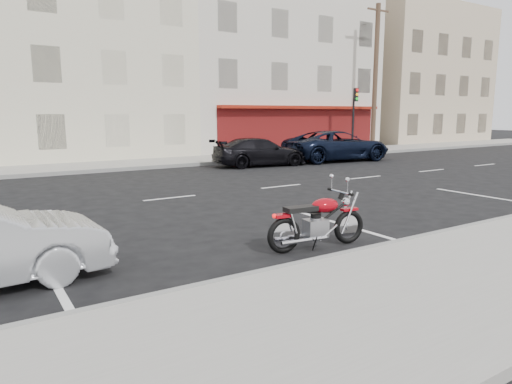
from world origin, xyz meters
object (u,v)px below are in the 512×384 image
Objects in this scene: utility_pole at (375,77)px; fire_hydrant at (333,145)px; suv_far at (337,146)px; car_far at (260,152)px; traffic_light at (354,111)px; motorcycle at (350,219)px.

utility_pole is 5.48m from fire_hydrant.
suv_far is 4.68m from car_far.
car_far is (-8.79, -2.86, -1.90)m from traffic_light.
traffic_light reaches higher than motorcycle.
motorcycle is (-12.91, -14.77, -0.06)m from fire_hydrant.
suv_far reaches higher than fire_hydrant.
utility_pole is at bearing -66.38° from car_far.
motorcycle is 0.37× the size of suv_far.
suv_far is at bearing -143.73° from traffic_light.
utility_pole reaches higher than fire_hydrant.
suv_far is (-4.11, -3.02, -1.78)m from traffic_light.
fire_hydrant is at bearing -178.36° from utility_pole.
fire_hydrant is at bearing -59.99° from car_far.
car_far is at bearing 71.01° from motorcycle.
fire_hydrant is 19.61m from motorcycle.
fire_hydrant is at bearing -32.45° from suv_far.
utility_pole is 2.00× the size of car_far.
fire_hydrant is at bearing 173.64° from traffic_light.
utility_pole is 12.50× the size of fire_hydrant.
motorcycle is (-16.41, -14.87, -4.27)m from utility_pole.
suv_far is 1.25× the size of car_far.
suv_far is (-6.11, -3.28, -3.96)m from utility_pole.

